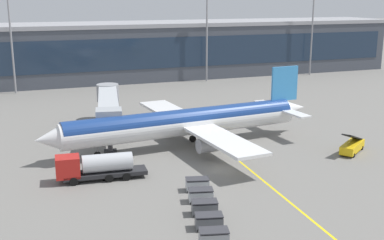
# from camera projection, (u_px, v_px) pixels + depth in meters

# --- Properties ---
(ground_plane) EXTENTS (700.00, 700.00, 0.00)m
(ground_plane) POSITION_uv_depth(u_px,v_px,m) (220.00, 170.00, 63.16)
(ground_plane) COLOR slate
(apron_lead_in_line) EXTENTS (4.70, 79.90, 0.01)m
(apron_lead_in_line) POSITION_uv_depth(u_px,v_px,m) (240.00, 162.00, 66.24)
(apron_lead_in_line) COLOR yellow
(apron_lead_in_line) RESTS_ON ground_plane
(terminal_building) EXTENTS (160.67, 20.40, 14.86)m
(terminal_building) POSITION_uv_depth(u_px,v_px,m) (119.00, 51.00, 131.29)
(terminal_building) COLOR #424751
(terminal_building) RESTS_ON ground_plane
(main_airliner) EXTENTS (43.09, 34.36, 10.89)m
(main_airliner) POSITION_uv_depth(u_px,v_px,m) (186.00, 122.00, 72.22)
(main_airliner) COLOR white
(main_airliner) RESTS_ON ground_plane
(jet_bridge) EXTENTS (7.54, 23.42, 6.42)m
(jet_bridge) POSITION_uv_depth(u_px,v_px,m) (108.00, 104.00, 79.18)
(jet_bridge) COLOR #B2B7BC
(jet_bridge) RESTS_ON ground_plane
(fuel_tanker) EXTENTS (10.97, 3.41, 3.25)m
(fuel_tanker) POSITION_uv_depth(u_px,v_px,m) (95.00, 166.00, 59.36)
(fuel_tanker) COLOR #232326
(fuel_tanker) RESTS_ON ground_plane
(belt_loader) EXTENTS (6.35, 5.15, 3.49)m
(belt_loader) POSITION_uv_depth(u_px,v_px,m) (352.00, 146.00, 70.04)
(belt_loader) COLOR yellow
(belt_loader) RESTS_ON ground_plane
(baggage_cart_0) EXTENTS (2.95, 2.17, 1.48)m
(baggage_cart_0) POSITION_uv_depth(u_px,v_px,m) (214.00, 237.00, 44.01)
(baggage_cart_0) COLOR gray
(baggage_cart_0) RESTS_ON ground_plane
(baggage_cart_1) EXTENTS (2.95, 2.17, 1.48)m
(baggage_cart_1) POSITION_uv_depth(u_px,v_px,m) (209.00, 221.00, 47.09)
(baggage_cart_1) COLOR #595B60
(baggage_cart_1) RESTS_ON ground_plane
(baggage_cart_2) EXTENTS (2.95, 2.17, 1.48)m
(baggage_cart_2) POSITION_uv_depth(u_px,v_px,m) (205.00, 207.00, 50.18)
(baggage_cart_2) COLOR #595B60
(baggage_cart_2) RESTS_ON ground_plane
(baggage_cart_3) EXTENTS (2.95, 2.17, 1.48)m
(baggage_cart_3) POSITION_uv_depth(u_px,v_px,m) (201.00, 195.00, 53.26)
(baggage_cart_3) COLOR #B2B7BC
(baggage_cart_3) RESTS_ON ground_plane
(baggage_cart_4) EXTENTS (2.95, 2.17, 1.48)m
(baggage_cart_4) POSITION_uv_depth(u_px,v_px,m) (197.00, 184.00, 56.35)
(baggage_cart_4) COLOR #B2B7BC
(baggage_cart_4) RESTS_ON ground_plane
(apron_light_mast_0) EXTENTS (2.80, 0.50, 22.41)m
(apron_light_mast_0) POSITION_uv_depth(u_px,v_px,m) (207.00, 30.00, 125.89)
(apron_light_mast_0) COLOR gray
(apron_light_mast_0) RESTS_ON ground_plane
(apron_light_mast_1) EXTENTS (2.80, 0.50, 26.62)m
(apron_light_mast_1) POSITION_uv_depth(u_px,v_px,m) (313.00, 20.00, 135.90)
(apron_light_mast_1) COLOR gray
(apron_light_mast_1) RESTS_ON ground_plane
(apron_light_mast_2) EXTENTS (2.80, 0.50, 26.76)m
(apron_light_mast_2) POSITION_uv_depth(u_px,v_px,m) (10.00, 25.00, 109.51)
(apron_light_mast_2) COLOR gray
(apron_light_mast_2) RESTS_ON ground_plane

